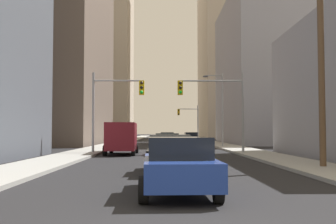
% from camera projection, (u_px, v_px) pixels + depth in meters
% --- Properties ---
extents(sidewalk_left, '(2.83, 160.00, 0.15)m').
position_uv_depth(sidewalk_left, '(120.00, 142.00, 55.20)').
color(sidewalk_left, '#9E9E99').
rests_on(sidewalk_left, ground).
extents(sidewalk_right, '(2.83, 160.00, 0.15)m').
position_uv_depth(sidewalk_right, '(211.00, 142.00, 55.37)').
color(sidewalk_right, '#9E9E99').
rests_on(sidewalk_right, ground).
extents(cargo_van_maroon, '(2.19, 5.28, 2.26)m').
position_uv_depth(cargo_van_maroon, '(122.00, 137.00, 28.31)').
color(cargo_van_maroon, maroon).
rests_on(cargo_van_maroon, ground).
extents(sedan_blue, '(1.95, 4.26, 1.52)m').
position_uv_depth(sedan_blue, '(179.00, 165.00, 10.44)').
color(sedan_blue, navy).
rests_on(sedan_blue, ground).
extents(sedan_black, '(1.95, 4.20, 1.52)m').
position_uv_depth(sedan_black, '(170.00, 153.00, 15.95)').
color(sedan_black, black).
rests_on(sedan_black, ground).
extents(sedan_green, '(1.95, 4.25, 1.52)m').
position_uv_depth(sedan_green, '(167.00, 144.00, 27.98)').
color(sedan_green, '#195938').
rests_on(sedan_green, ground).
extents(sedan_grey, '(1.95, 4.22, 1.52)m').
position_uv_depth(sedan_grey, '(167.00, 138.00, 49.71)').
color(sedan_grey, slate).
rests_on(sedan_grey, ground).
extents(sedan_navy, '(1.97, 4.27, 1.52)m').
position_uv_depth(sedan_navy, '(191.00, 138.00, 52.05)').
color(sedan_navy, '#141E4C').
rests_on(sedan_navy, ground).
extents(traffic_signal_near_left, '(3.83, 0.44, 6.00)m').
position_uv_depth(traffic_signal_near_left, '(116.00, 99.00, 29.02)').
color(traffic_signal_near_left, gray).
rests_on(traffic_signal_near_left, ground).
extents(traffic_signal_near_right, '(4.91, 0.44, 6.00)m').
position_uv_depth(traffic_signal_near_right, '(214.00, 98.00, 29.12)').
color(traffic_signal_near_right, gray).
rests_on(traffic_signal_near_right, ground).
extents(traffic_signal_far_right, '(3.53, 0.44, 6.00)m').
position_uv_depth(traffic_signal_far_right, '(189.00, 117.00, 66.33)').
color(traffic_signal_far_right, gray).
rests_on(traffic_signal_far_right, ground).
extents(utility_pole_right, '(2.20, 0.28, 10.30)m').
position_uv_depth(utility_pole_right, '(321.00, 46.00, 17.46)').
color(utility_pole_right, brown).
rests_on(utility_pole_right, ground).
extents(street_lamp_right, '(2.05, 0.32, 7.50)m').
position_uv_depth(street_lamp_right, '(219.00, 103.00, 39.73)').
color(street_lamp_right, gray).
rests_on(street_lamp_right, ground).
extents(building_left_mid_office, '(21.50, 23.19, 31.92)m').
position_uv_depth(building_left_mid_office, '(20.00, 21.00, 51.28)').
color(building_left_mid_office, '#66564C').
rests_on(building_left_mid_office, ground).
extents(building_left_far_tower, '(14.10, 20.34, 48.97)m').
position_uv_depth(building_left_far_tower, '(103.00, 40.00, 98.94)').
color(building_left_far_tower, '#B7A893').
rests_on(building_left_far_tower, ground).
extents(building_right_mid_block, '(23.27, 21.27, 19.55)m').
position_uv_depth(building_right_mid_block, '(310.00, 72.00, 54.22)').
color(building_right_mid_block, '#93939E').
rests_on(building_right_mid_block, ground).
extents(building_right_far_highrise, '(24.86, 23.66, 60.18)m').
position_uv_depth(building_right_far_highrise, '(253.00, 15.00, 96.17)').
color(building_right_far_highrise, '#B7A893').
rests_on(building_right_far_highrise, ground).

